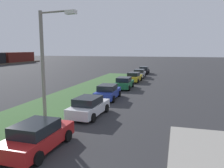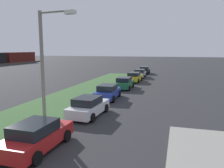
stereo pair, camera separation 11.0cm
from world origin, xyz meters
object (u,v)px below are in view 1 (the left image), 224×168
(parked_car_blue, at_px, (108,92))
(parked_car_black, at_px, (144,70))
(parked_car_yellow, at_px, (134,77))
(parked_car_silver, at_px, (139,73))
(parked_car_green, at_px, (124,83))
(streetlight, at_px, (47,58))
(parked_car_white, at_px, (89,107))
(parked_car_red, at_px, (38,136))

(parked_car_blue, distance_m, parked_car_black, 24.95)
(parked_car_yellow, relative_size, parked_car_silver, 1.00)
(parked_car_green, relative_size, streetlight, 0.58)
(parked_car_white, height_order, parked_car_yellow, same)
(parked_car_green, height_order, streetlight, streetlight)
(parked_car_white, bearing_deg, parked_car_silver, 2.99)
(parked_car_blue, xyz_separation_m, parked_car_silver, (18.42, -0.23, 0.00))
(parked_car_blue, bearing_deg, parked_car_yellow, -3.17)
(parked_car_red, xyz_separation_m, streetlight, (4.26, 1.97, 3.67))
(parked_car_blue, bearing_deg, parked_car_black, -2.25)
(parked_car_black, distance_m, streetlight, 33.19)
(parked_car_yellow, distance_m, parked_car_silver, 5.55)
(parked_car_green, bearing_deg, parked_car_yellow, -1.66)
(parked_car_white, distance_m, parked_car_yellow, 18.90)
(parked_car_green, xyz_separation_m, parked_car_yellow, (6.47, -0.06, 0.00))
(parked_car_silver, bearing_deg, parked_car_white, 178.99)
(parked_car_blue, height_order, parked_car_yellow, same)
(parked_car_white, xyz_separation_m, parked_car_yellow, (18.90, 0.08, 0.00))
(parked_car_green, distance_m, streetlight, 14.98)
(parked_car_blue, bearing_deg, parked_car_white, -178.61)
(parked_car_red, distance_m, parked_car_yellow, 25.11)
(parked_car_red, bearing_deg, parked_car_silver, 0.88)
(parked_car_silver, relative_size, streetlight, 0.58)
(parked_car_white, relative_size, parked_car_blue, 1.00)
(parked_car_red, bearing_deg, parked_car_black, 1.08)
(parked_car_blue, relative_size, parked_car_yellow, 1.00)
(parked_car_red, xyz_separation_m, parked_car_black, (37.19, -0.01, 0.00))
(parked_car_white, distance_m, parked_car_blue, 6.04)
(parked_car_red, xyz_separation_m, parked_car_white, (6.21, -0.24, 0.00))
(parked_car_silver, bearing_deg, parked_car_green, 178.61)
(streetlight, bearing_deg, parked_car_black, -3.44)
(parked_car_yellow, bearing_deg, parked_car_blue, -179.75)
(parked_car_blue, distance_m, parked_car_yellow, 12.87)
(parked_car_white, bearing_deg, parked_car_blue, 6.05)
(parked_car_white, xyz_separation_m, parked_car_silver, (24.45, 0.13, 0.00))
(streetlight, bearing_deg, parked_car_blue, -13.08)
(parked_car_red, height_order, parked_car_green, same)
(parked_car_silver, height_order, streetlight, streetlight)
(parked_car_green, height_order, parked_car_silver, same)
(parked_car_black, xyz_separation_m, streetlight, (-32.92, 1.98, 3.67))
(parked_car_white, bearing_deg, parked_car_yellow, 2.95)
(parked_car_silver, distance_m, parked_car_black, 6.53)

